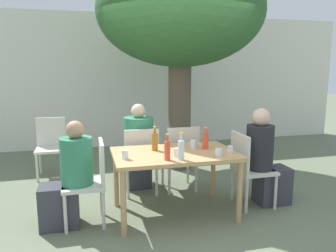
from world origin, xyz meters
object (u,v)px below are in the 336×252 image
Objects in this scene: tree_near at (180,14)px; drinking_glass_4 at (219,152)px; patio_chair_4 at (51,143)px; person_seated_0 at (68,180)px; drinking_glass_3 at (176,152)px; patio_chair_3 at (181,154)px; drinking_glass_2 at (193,144)px; person_seated_1 at (265,162)px; patio_chair_0 at (92,177)px; drinking_glass_1 at (230,150)px; patio_chair_2 at (141,157)px; amber_bottle_0 at (155,141)px; soda_bottle_3 at (205,140)px; patio_chair_1 at (248,165)px; drinking_glass_0 at (125,155)px; water_bottle_2 at (181,149)px; soda_bottle_1 at (167,150)px; person_seated_2 at (138,150)px; dining_table_front at (175,159)px.

tree_near is 2.65m from drinking_glass_4.
tree_near is at bearing -2.75° from patio_chair_4.
drinking_glass_3 is (1.13, -0.19, 0.28)m from person_seated_0.
drinking_glass_2 is at bearing 88.33° from patio_chair_3.
drinking_glass_3 reaches higher than drinking_glass_4.
person_seated_0 is 0.95× the size of person_seated_1.
patio_chair_0 is 1.55m from drinking_glass_1.
patio_chair_2 is at bearing 134.93° from drinking_glass_1.
person_seated_1 is (2.66, -1.82, 0.02)m from patio_chair_4.
drinking_glass_2 is at bearing 45.60° from drinking_glass_3.
drinking_glass_1 is 0.78× the size of drinking_glass_2.
person_seated_0 reaches higher than amber_bottle_0.
amber_bottle_0 reaches higher than soda_bottle_3.
drinking_glass_0 is (-1.50, -0.15, 0.27)m from patio_chair_1.
soda_bottle_3 is 0.33m from drinking_glass_1.
water_bottle_2 is 0.62m from drinking_glass_1.
person_seated_1 is at bearing -34.30° from patio_chair_4.
patio_chair_0 is at bearing -177.46° from soda_bottle_3.
person_seated_0 is at bearing 163.73° from soda_bottle_1.
person_seated_0 is 14.05× the size of drinking_glass_4.
patio_chair_0 reaches higher than drinking_glass_4.
patio_chair_1 is at bearing 143.06° from person_seated_2.
water_bottle_2 is 3.50× the size of drinking_glass_1.
amber_bottle_0 reaches higher than patio_chair_4.
water_bottle_2 is (-0.58, -2.03, -1.67)m from tree_near.
person_seated_2 is (-1.20, 0.90, 0.03)m from patio_chair_1.
person_seated_1 is at bearing -70.72° from tree_near.
drinking_glass_0 is (-0.30, -0.83, 0.27)m from patio_chair_2.
person_seated_1 is 14.85× the size of drinking_glass_4.
patio_chair_1 is at bearing 90.00° from person_seated_1.
person_seated_2 is at bearing 74.19° from drinking_glass_0.
drinking_glass_4 is at bearing -67.49° from drinking_glass_2.
amber_bottle_0 is 1.00× the size of water_bottle_2.
person_seated_0 is at bearing 165.35° from drinking_glass_0.
drinking_glass_1 reaches higher than dining_table_front.
drinking_glass_0 is 1.03× the size of drinking_glass_3.
soda_bottle_1 reaches higher than patio_chair_2.
person_seated_2 is 4.35× the size of soda_bottle_1.
drinking_glass_2 is (0.46, -0.03, -0.06)m from amber_bottle_0.
dining_table_front is 0.61m from drinking_glass_0.
person_seated_0 is at bearing 170.53° from drinking_glass_3.
patio_chair_1 is (0.92, 0.00, -0.14)m from dining_table_front.
drinking_glass_0 is (-0.42, 0.14, -0.06)m from soda_bottle_1.
water_bottle_2 is at bearing -174.67° from drinking_glass_4.
drinking_glass_2 is at bearing 124.15° from person_seated_2.
drinking_glass_2 is 1.29× the size of drinking_glass_4.
person_seated_0 is 4.34× the size of soda_bottle_3.
person_seated_2 reaches higher than water_bottle_2.
person_seated_0 is 0.94× the size of person_seated_2.
patio_chair_2 is (-0.84, -1.04, -2.00)m from tree_near.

